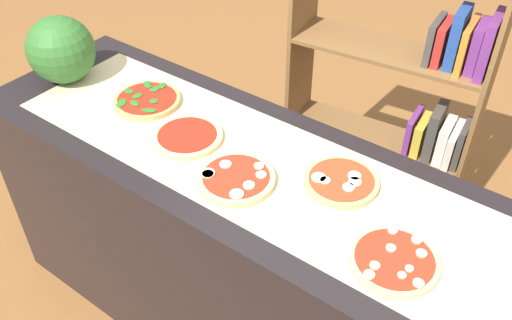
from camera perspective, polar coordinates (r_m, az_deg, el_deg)
name	(u,v)px	position (r m, az deg, el deg)	size (l,w,h in m)	color
counter	(256,259)	(2.17, 0.00, -10.20)	(2.23, 0.67, 0.96)	black
parchment_paper	(256,164)	(1.83, 0.00, -0.46)	(1.87, 0.51, 0.00)	beige
pizza_spinach_0	(147,100)	(2.16, -11.19, 6.07)	(0.25, 0.25, 0.03)	tan
pizza_plain_1	(187,137)	(1.95, -7.11, 2.40)	(0.25, 0.25, 0.02)	#E5C17F
pizza_mozzarella_2	(236,179)	(1.76, -2.08, -1.93)	(0.25, 0.25, 0.03)	#E5C17F
pizza_mozzarella_3	(341,181)	(1.77, 8.79, -2.20)	(0.24, 0.24, 0.03)	#DBB26B
pizza_mushroom_4	(394,260)	(1.57, 14.09, -9.99)	(0.25, 0.25, 0.02)	#E5C17F
watermelon	(61,50)	(2.34, -19.50, 10.68)	(0.27, 0.27, 0.27)	#2D6628
bookshelf	(406,109)	(2.65, 15.20, 5.12)	(0.90, 0.37, 1.46)	brown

